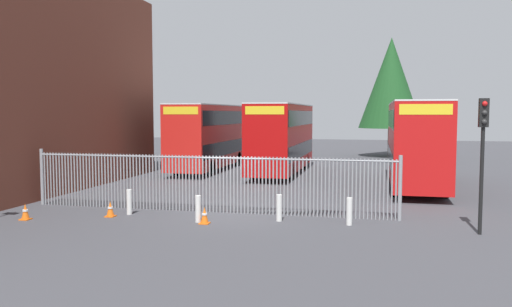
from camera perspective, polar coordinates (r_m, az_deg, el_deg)
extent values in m
plane|color=#3D3D42|center=(27.69, 1.89, -3.50)|extent=(100.00, 100.00, 0.00)
cylinder|color=gray|center=(23.48, -22.57, -2.57)|extent=(0.06, 0.06, 2.20)
cylinder|color=gray|center=(23.40, -22.29, -2.58)|extent=(0.06, 0.06, 2.20)
cylinder|color=gray|center=(23.32, -22.01, -2.60)|extent=(0.06, 0.06, 2.20)
cylinder|color=gray|center=(23.24, -21.73, -2.61)|extent=(0.06, 0.06, 2.20)
cylinder|color=gray|center=(23.16, -21.44, -2.63)|extent=(0.06, 0.06, 2.20)
cylinder|color=gray|center=(23.08, -21.16, -2.64)|extent=(0.06, 0.06, 2.20)
cylinder|color=gray|center=(23.00, -20.87, -2.66)|extent=(0.06, 0.06, 2.20)
cylinder|color=gray|center=(22.92, -20.58, -2.67)|extent=(0.06, 0.06, 2.20)
cylinder|color=gray|center=(22.85, -20.29, -2.69)|extent=(0.06, 0.06, 2.20)
cylinder|color=gray|center=(22.77, -19.99, -2.70)|extent=(0.06, 0.06, 2.20)
cylinder|color=gray|center=(22.70, -19.70, -2.72)|extent=(0.06, 0.06, 2.20)
cylinder|color=gray|center=(22.62, -19.40, -2.73)|extent=(0.06, 0.06, 2.20)
cylinder|color=gray|center=(22.55, -19.10, -2.75)|extent=(0.06, 0.06, 2.20)
cylinder|color=gray|center=(22.47, -18.80, -2.77)|extent=(0.06, 0.06, 2.20)
cylinder|color=gray|center=(22.40, -18.50, -2.78)|extent=(0.06, 0.06, 2.20)
cylinder|color=gray|center=(22.33, -18.19, -2.80)|extent=(0.06, 0.06, 2.20)
cylinder|color=gray|center=(22.25, -17.88, -2.81)|extent=(0.06, 0.06, 2.20)
cylinder|color=gray|center=(22.18, -17.58, -2.83)|extent=(0.06, 0.06, 2.20)
cylinder|color=gray|center=(22.11, -17.26, -2.84)|extent=(0.06, 0.06, 2.20)
cylinder|color=gray|center=(22.04, -16.95, -2.86)|extent=(0.06, 0.06, 2.20)
cylinder|color=gray|center=(21.97, -16.63, -2.87)|extent=(0.06, 0.06, 2.20)
cylinder|color=gray|center=(21.90, -16.32, -2.89)|extent=(0.06, 0.06, 2.20)
cylinder|color=gray|center=(21.84, -16.00, -2.90)|extent=(0.06, 0.06, 2.20)
cylinder|color=gray|center=(21.77, -15.68, -2.92)|extent=(0.06, 0.06, 2.20)
cylinder|color=gray|center=(21.70, -15.35, -2.94)|extent=(0.06, 0.06, 2.20)
cylinder|color=gray|center=(21.64, -15.03, -2.95)|extent=(0.06, 0.06, 2.20)
cylinder|color=gray|center=(21.57, -14.70, -2.97)|extent=(0.06, 0.06, 2.20)
cylinder|color=gray|center=(21.51, -14.37, -2.98)|extent=(0.06, 0.06, 2.20)
cylinder|color=gray|center=(21.44, -14.04, -3.00)|extent=(0.06, 0.06, 2.20)
cylinder|color=gray|center=(21.38, -13.71, -3.01)|extent=(0.06, 0.06, 2.20)
cylinder|color=gray|center=(21.32, -13.37, -3.03)|extent=(0.06, 0.06, 2.20)
cylinder|color=gray|center=(21.25, -13.03, -3.04)|extent=(0.06, 0.06, 2.20)
cylinder|color=gray|center=(21.19, -12.70, -3.06)|extent=(0.06, 0.06, 2.20)
cylinder|color=gray|center=(21.13, -12.35, -3.07)|extent=(0.06, 0.06, 2.20)
cylinder|color=gray|center=(21.07, -12.01, -3.09)|extent=(0.06, 0.06, 2.20)
cylinder|color=gray|center=(21.02, -11.67, -3.11)|extent=(0.06, 0.06, 2.20)
cylinder|color=gray|center=(20.96, -11.32, -3.12)|extent=(0.06, 0.06, 2.20)
cylinder|color=gray|center=(20.90, -10.97, -3.14)|extent=(0.06, 0.06, 2.20)
cylinder|color=gray|center=(20.84, -10.62, -3.15)|extent=(0.06, 0.06, 2.20)
cylinder|color=gray|center=(20.79, -10.27, -3.17)|extent=(0.06, 0.06, 2.20)
cylinder|color=gray|center=(20.73, -9.91, -3.18)|extent=(0.06, 0.06, 2.20)
cylinder|color=gray|center=(20.68, -9.56, -3.20)|extent=(0.06, 0.06, 2.20)
cylinder|color=gray|center=(20.63, -9.20, -3.21)|extent=(0.06, 0.06, 2.20)
cylinder|color=gray|center=(20.57, -8.84, -3.23)|extent=(0.06, 0.06, 2.20)
cylinder|color=gray|center=(20.52, -8.48, -3.24)|extent=(0.06, 0.06, 2.20)
cylinder|color=gray|center=(20.47, -8.11, -3.26)|extent=(0.06, 0.06, 2.20)
cylinder|color=gray|center=(20.42, -7.75, -3.27)|extent=(0.06, 0.06, 2.20)
cylinder|color=gray|center=(20.37, -7.38, -3.29)|extent=(0.06, 0.06, 2.20)
cylinder|color=gray|center=(20.32, -7.01, -3.30)|extent=(0.06, 0.06, 2.20)
cylinder|color=gray|center=(20.28, -6.64, -3.32)|extent=(0.06, 0.06, 2.20)
cylinder|color=gray|center=(20.23, -6.27, -3.33)|extent=(0.06, 0.06, 2.20)
cylinder|color=gray|center=(20.18, -5.89, -3.35)|extent=(0.06, 0.06, 2.20)
cylinder|color=gray|center=(20.14, -5.52, -3.36)|extent=(0.06, 0.06, 2.20)
cylinder|color=gray|center=(20.10, -5.14, -3.37)|extent=(0.06, 0.06, 2.20)
cylinder|color=gray|center=(20.05, -4.76, -3.39)|extent=(0.06, 0.06, 2.20)
cylinder|color=gray|center=(20.01, -4.38, -3.40)|extent=(0.06, 0.06, 2.20)
cylinder|color=gray|center=(19.97, -3.99, -3.42)|extent=(0.06, 0.06, 2.20)
cylinder|color=gray|center=(19.93, -3.61, -3.43)|extent=(0.06, 0.06, 2.20)
cylinder|color=gray|center=(19.89, -3.22, -3.44)|extent=(0.06, 0.06, 2.20)
cylinder|color=gray|center=(19.85, -2.84, -3.46)|extent=(0.06, 0.06, 2.20)
cylinder|color=gray|center=(19.81, -2.45, -3.47)|extent=(0.06, 0.06, 2.20)
cylinder|color=gray|center=(19.78, -2.06, -3.49)|extent=(0.06, 0.06, 2.20)
cylinder|color=gray|center=(19.74, -1.67, -3.50)|extent=(0.06, 0.06, 2.20)
cylinder|color=gray|center=(19.70, -1.27, -3.51)|extent=(0.06, 0.06, 2.20)
cylinder|color=gray|center=(19.67, -0.88, -3.53)|extent=(0.06, 0.06, 2.20)
cylinder|color=gray|center=(19.64, -0.48, -3.54)|extent=(0.06, 0.06, 2.20)
cylinder|color=gray|center=(19.61, -0.09, -3.55)|extent=(0.06, 0.06, 2.20)
cylinder|color=gray|center=(19.57, 0.31, -3.57)|extent=(0.06, 0.06, 2.20)
cylinder|color=gray|center=(19.54, 0.71, -3.58)|extent=(0.06, 0.06, 2.20)
cylinder|color=gray|center=(19.51, 1.11, -3.59)|extent=(0.06, 0.06, 2.20)
cylinder|color=gray|center=(19.49, 1.52, -3.60)|extent=(0.06, 0.06, 2.20)
cylinder|color=gray|center=(19.46, 1.92, -3.62)|extent=(0.06, 0.06, 2.20)
cylinder|color=gray|center=(19.43, 2.32, -3.63)|extent=(0.06, 0.06, 2.20)
cylinder|color=gray|center=(19.41, 2.73, -3.64)|extent=(0.06, 0.06, 2.20)
cylinder|color=gray|center=(19.38, 3.14, -3.65)|extent=(0.06, 0.06, 2.20)
cylinder|color=gray|center=(19.36, 3.54, -3.66)|extent=(0.06, 0.06, 2.20)
cylinder|color=gray|center=(19.34, 3.95, -3.67)|extent=(0.06, 0.06, 2.20)
cylinder|color=gray|center=(19.31, 4.36, -3.69)|extent=(0.06, 0.06, 2.20)
cylinder|color=gray|center=(19.29, 4.77, -3.70)|extent=(0.06, 0.06, 2.20)
cylinder|color=gray|center=(19.27, 5.18, -3.71)|extent=(0.06, 0.06, 2.20)
cylinder|color=gray|center=(19.26, 5.60, -3.72)|extent=(0.06, 0.06, 2.20)
cylinder|color=gray|center=(19.24, 6.01, -3.73)|extent=(0.06, 0.06, 2.20)
cylinder|color=gray|center=(19.22, 6.42, -3.74)|extent=(0.06, 0.06, 2.20)
cylinder|color=gray|center=(19.21, 6.84, -3.75)|extent=(0.06, 0.06, 2.20)
cylinder|color=gray|center=(19.19, 7.25, -3.76)|extent=(0.06, 0.06, 2.20)
cylinder|color=gray|center=(19.18, 7.67, -3.77)|extent=(0.06, 0.06, 2.20)
cylinder|color=gray|center=(19.17, 8.09, -3.78)|extent=(0.06, 0.06, 2.20)
cylinder|color=gray|center=(19.15, 8.50, -3.79)|extent=(0.06, 0.06, 2.20)
cylinder|color=gray|center=(19.14, 8.92, -3.80)|extent=(0.06, 0.06, 2.20)
cylinder|color=gray|center=(19.13, 9.34, -3.81)|extent=(0.06, 0.06, 2.20)
cylinder|color=gray|center=(19.13, 9.76, -3.82)|extent=(0.06, 0.06, 2.20)
cylinder|color=gray|center=(19.12, 10.17, -3.83)|extent=(0.06, 0.06, 2.20)
cylinder|color=gray|center=(19.11, 10.59, -3.84)|extent=(0.06, 0.06, 2.20)
cylinder|color=gray|center=(19.11, 11.01, -3.84)|extent=(0.06, 0.06, 2.20)
cylinder|color=gray|center=(19.10, 11.43, -3.85)|extent=(0.06, 0.06, 2.20)
cylinder|color=gray|center=(19.10, 11.85, -3.86)|extent=(0.06, 0.06, 2.20)
cylinder|color=gray|center=(19.10, 12.27, -3.87)|extent=(0.06, 0.06, 2.20)
cylinder|color=gray|center=(19.09, 12.69, -3.88)|extent=(0.06, 0.06, 2.20)
cylinder|color=gray|center=(19.09, 13.11, -3.88)|extent=(0.06, 0.06, 2.20)
cylinder|color=gray|center=(19.09, 13.53, -3.89)|extent=(0.06, 0.06, 2.20)
cylinder|color=gray|center=(19.10, 13.95, -3.90)|extent=(0.06, 0.06, 2.20)
cylinder|color=gray|center=(19.10, 14.37, -3.91)|extent=(0.06, 0.06, 2.20)
cylinder|color=gray|center=(19.10, 14.79, -3.91)|extent=(0.06, 0.06, 2.20)
cylinder|color=gray|center=(19.11, 15.21, -3.92)|extent=(0.06, 0.06, 2.20)
cylinder|color=gray|center=(19.11, 15.63, -3.92)|extent=(0.06, 0.06, 2.20)
cylinder|color=gray|center=(20.03, -5.54, -0.47)|extent=(14.52, 0.07, 0.07)
cylinder|color=gray|center=(23.47, -22.57, -2.39)|extent=(0.14, 0.14, 2.35)
cylinder|color=gray|center=(19.10, 15.63, -3.70)|extent=(0.14, 0.14, 2.35)
cube|color=red|center=(27.99, 17.20, 1.22)|extent=(2.50, 10.80, 4.00)
cube|color=black|center=(28.05, 17.16, -0.41)|extent=(2.54, 10.37, 0.90)
cube|color=black|center=(27.96, 17.25, 3.67)|extent=(2.54, 10.37, 0.90)
cube|color=yellow|center=(22.62, 18.24, 4.66)|extent=(2.12, 0.12, 0.44)
cube|color=silver|center=(27.96, 17.29, 5.38)|extent=(2.50, 10.80, 0.08)
cylinder|color=black|center=(24.77, 15.10, -3.38)|extent=(0.30, 1.04, 1.04)
cylinder|color=black|center=(24.95, 20.16, -3.45)|extent=(0.30, 1.04, 1.04)
cylinder|color=black|center=(31.04, 14.71, -1.82)|extent=(0.30, 1.04, 1.04)
cylinder|color=black|center=(31.18, 18.76, -1.88)|extent=(0.30, 1.04, 1.04)
cube|color=#B70C0C|center=(32.88, 2.94, 1.86)|extent=(2.50, 10.80, 4.00)
cube|color=black|center=(32.93, 2.93, 0.47)|extent=(2.54, 10.37, 0.90)
cube|color=black|center=(32.85, 2.95, 3.95)|extent=(2.54, 10.37, 0.90)
cube|color=yellow|center=(27.60, 0.97, 4.80)|extent=(2.12, 0.12, 0.44)
cube|color=silver|center=(32.85, 2.95, 5.40)|extent=(2.50, 10.80, 0.08)
cylinder|color=black|center=(29.98, -0.28, -1.89)|extent=(0.30, 1.04, 1.04)
cylinder|color=black|center=(29.55, 3.87, -1.99)|extent=(0.30, 1.04, 1.04)
cylinder|color=black|center=(36.12, 2.05, -0.81)|extent=(0.30, 1.04, 1.04)
cylinder|color=black|center=(35.77, 5.51, -0.88)|extent=(0.30, 1.04, 1.04)
cube|color=red|center=(35.10, -5.08, 2.01)|extent=(2.50, 10.80, 4.00)
cube|color=black|center=(35.14, -5.07, 0.71)|extent=(2.54, 10.37, 0.90)
cube|color=black|center=(35.07, -5.09, 3.97)|extent=(2.54, 10.37, 0.90)
cube|color=yellow|center=(30.03, -8.31, 4.73)|extent=(2.12, 0.12, 0.44)
cube|color=silver|center=(35.07, -5.10, 5.33)|extent=(2.50, 10.80, 0.08)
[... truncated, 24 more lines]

